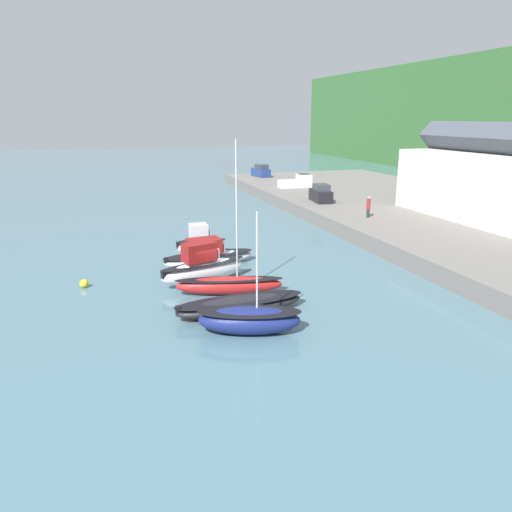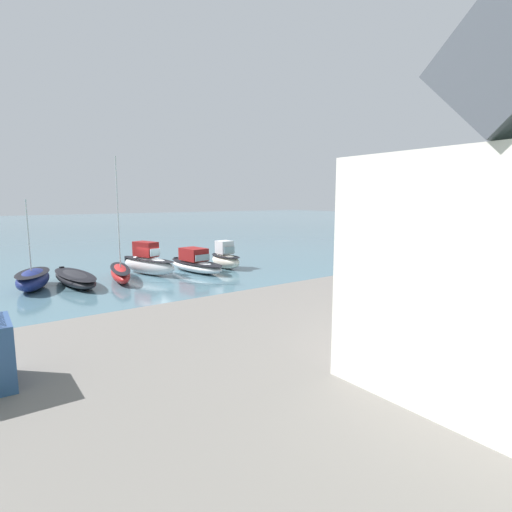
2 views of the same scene
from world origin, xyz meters
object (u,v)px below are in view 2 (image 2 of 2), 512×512
object	(u,v)px
moored_boat_2	(148,262)
person_on_quay	(417,262)
mooring_buoy_0	(133,259)
moored_boat_1	(195,263)
moored_boat_0	(225,258)
moored_boat_5	(33,279)
moored_boat_4	(75,278)
parked_car_1	(484,252)
moored_boat_3	(120,272)

from	to	relation	value
moored_boat_2	person_on_quay	world-z (taller)	person_on_quay
moored_boat_2	mooring_buoy_0	size ratio (longest dim) A/B	11.66
moored_boat_1	mooring_buoy_0	world-z (taller)	moored_boat_1
moored_boat_0	person_on_quay	world-z (taller)	person_on_quay
moored_boat_5	moored_boat_4	bearing A→B (deg)	-167.68
moored_boat_1	parked_car_1	xyz separation A→B (m)	(-17.44, 17.88, 1.59)
moored_boat_2	mooring_buoy_0	world-z (taller)	moored_boat_2
moored_boat_4	moored_boat_5	size ratio (longest dim) A/B	1.21
moored_boat_2	moored_boat_3	size ratio (longest dim) A/B	0.68
person_on_quay	mooring_buoy_0	bearing A→B (deg)	-70.83
moored_boat_0	moored_boat_2	xyz separation A→B (m)	(7.34, -1.37, 0.10)
moored_boat_5	mooring_buoy_0	distance (m)	13.76
moored_boat_0	moored_boat_3	xyz separation A→B (m)	(10.23, -0.21, -0.32)
moored_boat_3	parked_car_1	size ratio (longest dim) A/B	2.30
moored_boat_3	parked_car_1	bearing A→B (deg)	156.69
moored_boat_0	moored_boat_3	world-z (taller)	moored_boat_3
moored_boat_0	parked_car_1	world-z (taller)	parked_car_1
moored_boat_2	person_on_quay	distance (m)	22.49
moored_boat_1	moored_boat_5	size ratio (longest dim) A/B	1.14
parked_car_1	mooring_buoy_0	size ratio (longest dim) A/B	7.51
moored_boat_4	person_on_quay	xyz separation A→B (m)	(-17.43, 18.66, 2.00)
moored_boat_4	moored_boat_5	distance (m)	2.88
moored_boat_4	moored_boat_5	bearing A→B (deg)	-9.15
parked_car_1	person_on_quay	size ratio (longest dim) A/B	2.06
moored_boat_2	mooring_buoy_0	bearing A→B (deg)	-117.51
moored_boat_3	parked_car_1	distance (m)	30.39
moored_boat_2	moored_boat_5	size ratio (longest dim) A/B	1.02
person_on_quay	moored_boat_0	bearing A→B (deg)	-78.50
parked_car_1	moored_boat_3	bearing A→B (deg)	-118.90
moored_boat_0	moored_boat_4	xyz separation A→B (m)	(13.73, -0.49, -0.45)
moored_boat_2	parked_car_1	xyz separation A→B (m)	(-21.55, 19.14, 1.27)
moored_boat_1	person_on_quay	world-z (taller)	person_on_quay
person_on_quay	mooring_buoy_0	xyz separation A→B (m)	(9.60, -27.62, -2.25)
moored_boat_3	parked_car_1	xyz separation A→B (m)	(-24.44, 17.98, 1.69)
moored_boat_3	moored_boat_5	distance (m)	6.38
moored_boat_2	moored_boat_1	bearing A→B (deg)	145.64
parked_car_1	person_on_quay	bearing A→B (deg)	-80.37
moored_boat_3	moored_boat_4	bearing A→B (deg)	8.45
moored_boat_0	moored_boat_3	bearing A→B (deg)	-1.45
moored_boat_0	moored_boat_4	size ratio (longest dim) A/B	0.52
moored_boat_0	moored_boat_2	size ratio (longest dim) A/B	0.62
moored_boat_5	mooring_buoy_0	xyz separation A→B (m)	(-10.68, -8.67, -0.49)
moored_boat_1	person_on_quay	distance (m)	19.63
moored_boat_2	parked_car_1	world-z (taller)	parked_car_1
moored_boat_3	moored_boat_0	bearing A→B (deg)	-168.17
moored_boat_4	parked_car_1	xyz separation A→B (m)	(-27.94, 18.26, 1.82)
moored_boat_1	moored_boat_4	bearing A→B (deg)	-8.82
parked_car_1	moored_boat_2	bearing A→B (deg)	-124.16
moored_boat_2	person_on_quay	size ratio (longest dim) A/B	3.19
moored_boat_0	person_on_quay	bearing A→B (deg)	101.25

